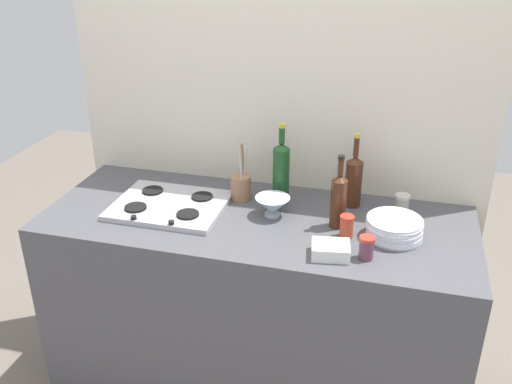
% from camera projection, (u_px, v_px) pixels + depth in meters
% --- Properties ---
extents(ground_plane, '(6.00, 6.00, 0.00)m').
position_uv_depth(ground_plane, '(256.00, 380.00, 2.75)').
color(ground_plane, '#6B6056').
rests_on(ground_plane, ground).
extents(counter_block, '(1.80, 0.70, 0.90)m').
position_uv_depth(counter_block, '(256.00, 305.00, 2.55)').
color(counter_block, '#4C4C51').
rests_on(counter_block, ground).
extents(backsplash_panel, '(1.90, 0.06, 2.11)m').
position_uv_depth(backsplash_panel, '(277.00, 151.00, 2.62)').
color(backsplash_panel, beige).
rests_on(backsplash_panel, ground).
extents(stovetop_hob, '(0.47, 0.38, 0.04)m').
position_uv_depth(stovetop_hob, '(170.00, 205.00, 2.43)').
color(stovetop_hob, '#B2B2B7').
rests_on(stovetop_hob, counter_block).
extents(plate_stack, '(0.22, 0.22, 0.08)m').
position_uv_depth(plate_stack, '(394.00, 229.00, 2.19)').
color(plate_stack, white).
rests_on(plate_stack, counter_block).
extents(wine_bottle_leftmost, '(0.07, 0.07, 0.33)m').
position_uv_depth(wine_bottle_leftmost, '(354.00, 180.00, 2.41)').
color(wine_bottle_leftmost, '#472314').
rests_on(wine_bottle_leftmost, counter_block).
extents(wine_bottle_mid_left, '(0.07, 0.07, 0.36)m').
position_uv_depth(wine_bottle_mid_left, '(281.00, 171.00, 2.44)').
color(wine_bottle_mid_left, '#19471E').
rests_on(wine_bottle_mid_left, counter_block).
extents(wine_bottle_mid_right, '(0.06, 0.06, 0.31)m').
position_uv_depth(wine_bottle_mid_right, '(338.00, 200.00, 2.24)').
color(wine_bottle_mid_right, '#472314').
rests_on(wine_bottle_mid_right, counter_block).
extents(mixing_bowl, '(0.15, 0.15, 0.08)m').
position_uv_depth(mixing_bowl, '(273.00, 206.00, 2.36)').
color(mixing_bowl, silver).
rests_on(mixing_bowl, counter_block).
extents(butter_dish, '(0.16, 0.13, 0.05)m').
position_uv_depth(butter_dish, '(331.00, 250.00, 2.08)').
color(butter_dish, white).
rests_on(butter_dish, counter_block).
extents(utensil_crock, '(0.09, 0.09, 0.31)m').
position_uv_depth(utensil_crock, '(241.00, 186.00, 2.49)').
color(utensil_crock, '#996B4C').
rests_on(utensil_crock, counter_block).
extents(condiment_jar_front, '(0.06, 0.06, 0.09)m').
position_uv_depth(condiment_jar_front, '(402.00, 205.00, 2.36)').
color(condiment_jar_front, '#9E998C').
rests_on(condiment_jar_front, counter_block).
extents(condiment_jar_rear, '(0.06, 0.06, 0.09)m').
position_uv_depth(condiment_jar_rear, '(346.00, 226.00, 2.20)').
color(condiment_jar_rear, '#C64C2D').
rests_on(condiment_jar_rear, counter_block).
extents(condiment_jar_spare, '(0.06, 0.06, 0.09)m').
position_uv_depth(condiment_jar_spare, '(366.00, 248.00, 2.05)').
color(condiment_jar_spare, '#66384C').
rests_on(condiment_jar_spare, counter_block).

